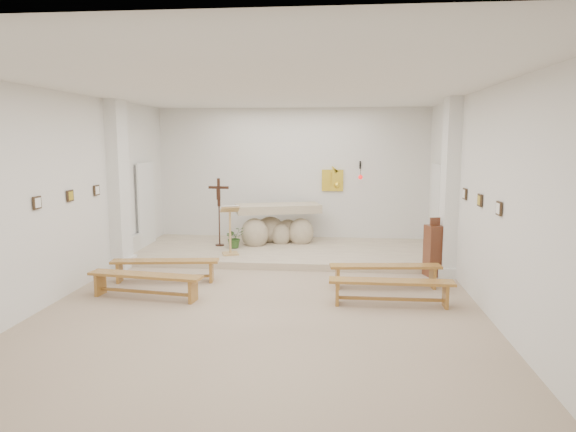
# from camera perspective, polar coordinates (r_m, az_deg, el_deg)

# --- Properties ---
(ground) EXTENTS (7.00, 10.00, 0.00)m
(ground) POSITION_cam_1_polar(r_m,az_deg,el_deg) (8.79, -2.44, -9.34)
(ground) COLOR tan
(ground) RESTS_ON ground
(wall_left) EXTENTS (0.02, 10.00, 3.50)m
(wall_left) POSITION_cam_1_polar(r_m,az_deg,el_deg) (9.55, -23.74, 2.12)
(wall_left) COLOR silver
(wall_left) RESTS_ON ground
(wall_right) EXTENTS (0.02, 10.00, 3.50)m
(wall_right) POSITION_cam_1_polar(r_m,az_deg,el_deg) (8.66, 21.01, 1.69)
(wall_right) COLOR silver
(wall_right) RESTS_ON ground
(wall_back) EXTENTS (7.00, 0.02, 3.50)m
(wall_back) POSITION_cam_1_polar(r_m,az_deg,el_deg) (13.37, 0.45, 4.45)
(wall_back) COLOR silver
(wall_back) RESTS_ON ground
(ceiling) EXTENTS (7.00, 10.00, 0.02)m
(ceiling) POSITION_cam_1_polar(r_m,az_deg,el_deg) (8.41, -2.59, 13.93)
(ceiling) COLOR silver
(ceiling) RESTS_ON wall_back
(sanctuary_platform) EXTENTS (6.98, 3.00, 0.15)m
(sanctuary_platform) POSITION_cam_1_polar(r_m,az_deg,el_deg) (12.13, -0.17, -3.96)
(sanctuary_platform) COLOR beige
(sanctuary_platform) RESTS_ON ground
(pilaster_left) EXTENTS (0.26, 0.55, 3.50)m
(pilaster_left) POSITION_cam_1_polar(r_m,az_deg,el_deg) (11.29, -18.28, 3.28)
(pilaster_left) COLOR white
(pilaster_left) RESTS_ON ground
(pilaster_right) EXTENTS (0.26, 0.55, 3.50)m
(pilaster_right) POSITION_cam_1_polar(r_m,az_deg,el_deg) (10.57, 17.51, 2.99)
(pilaster_right) COLOR white
(pilaster_right) RESTS_ON ground
(gold_wall_relief) EXTENTS (0.55, 0.04, 0.55)m
(gold_wall_relief) POSITION_cam_1_polar(r_m,az_deg,el_deg) (13.29, 4.97, 3.96)
(gold_wall_relief) COLOR yellow
(gold_wall_relief) RESTS_ON wall_back
(sanctuary_lamp) EXTENTS (0.11, 0.36, 0.44)m
(sanctuary_lamp) POSITION_cam_1_polar(r_m,az_deg,el_deg) (13.04, 8.05, 4.53)
(sanctuary_lamp) COLOR black
(sanctuary_lamp) RESTS_ON wall_back
(station_frame_left_front) EXTENTS (0.03, 0.20, 0.20)m
(station_frame_left_front) POSITION_cam_1_polar(r_m,az_deg,el_deg) (8.86, -26.12, 1.33)
(station_frame_left_front) COLOR #392819
(station_frame_left_front) RESTS_ON wall_left
(station_frame_left_mid) EXTENTS (0.03, 0.20, 0.20)m
(station_frame_left_mid) POSITION_cam_1_polar(r_m,az_deg,el_deg) (9.72, -23.05, 2.08)
(station_frame_left_mid) COLOR #392819
(station_frame_left_mid) RESTS_ON wall_left
(station_frame_left_rear) EXTENTS (0.03, 0.20, 0.20)m
(station_frame_left_rear) POSITION_cam_1_polar(r_m,az_deg,el_deg) (10.61, -20.49, 2.70)
(station_frame_left_rear) COLOR #392819
(station_frame_left_rear) RESTS_ON wall_left
(station_frame_right_front) EXTENTS (0.03, 0.20, 0.20)m
(station_frame_right_front) POSITION_cam_1_polar(r_m,az_deg,el_deg) (7.90, 22.39, 0.79)
(station_frame_right_front) COLOR #392819
(station_frame_right_front) RESTS_ON wall_right
(station_frame_right_mid) EXTENTS (0.03, 0.20, 0.20)m
(station_frame_right_mid) POSITION_cam_1_polar(r_m,az_deg,el_deg) (8.85, 20.53, 1.65)
(station_frame_right_mid) COLOR #392819
(station_frame_right_mid) RESTS_ON wall_right
(station_frame_right_rear) EXTENTS (0.03, 0.20, 0.20)m
(station_frame_right_rear) POSITION_cam_1_polar(r_m,az_deg,el_deg) (9.82, 19.04, 2.35)
(station_frame_right_rear) COLOR #392819
(station_frame_right_rear) RESTS_ON wall_right
(radiator_left) EXTENTS (0.10, 0.85, 0.52)m
(radiator_left) POSITION_cam_1_polar(r_m,az_deg,el_deg) (12.16, -16.90, -3.37)
(radiator_left) COLOR silver
(radiator_left) RESTS_ON ground
(radiator_right) EXTENTS (0.10, 0.85, 0.52)m
(radiator_right) POSITION_cam_1_polar(r_m,az_deg,el_deg) (11.48, 16.76, -4.05)
(radiator_right) COLOR silver
(radiator_right) RESTS_ON ground
(altar) EXTENTS (2.19, 1.36, 1.06)m
(altar) POSITION_cam_1_polar(r_m,az_deg,el_deg) (12.70, -1.22, -1.19)
(altar) COLOR #C2B394
(altar) RESTS_ON sanctuary_platform
(lectern) EXTENTS (0.48, 0.44, 1.13)m
(lectern) POSITION_cam_1_polar(r_m,az_deg,el_deg) (11.44, -6.45, -1.56)
(lectern) COLOR tan
(lectern) RESTS_ON sanctuary_platform
(crucifix_stand) EXTENTS (0.49, 0.21, 1.63)m
(crucifix_stand) POSITION_cam_1_polar(r_m,az_deg,el_deg) (12.39, -7.68, 1.00)
(crucifix_stand) COLOR #361D11
(crucifix_stand) RESTS_ON sanctuary_platform
(potted_plant) EXTENTS (0.60, 0.59, 0.50)m
(potted_plant) POSITION_cam_1_polar(r_m,az_deg,el_deg) (12.20, -5.97, -2.38)
(potted_plant) COLOR #305622
(potted_plant) RESTS_ON sanctuary_platform
(donation_pedestal) EXTENTS (0.40, 0.40, 1.17)m
(donation_pedestal) POSITION_cam_1_polar(r_m,az_deg,el_deg) (10.60, 15.90, -3.67)
(donation_pedestal) COLOR brown
(donation_pedestal) RESTS_ON ground
(bench_left_front) EXTENTS (2.04, 0.57, 0.43)m
(bench_left_front) POSITION_cam_1_polar(r_m,az_deg,el_deg) (10.07, -13.47, -5.36)
(bench_left_front) COLOR #A97531
(bench_left_front) RESTS_ON ground
(bench_right_front) EXTENTS (2.04, 0.52, 0.43)m
(bench_right_front) POSITION_cam_1_polar(r_m,az_deg,el_deg) (9.58, 10.75, -5.98)
(bench_right_front) COLOR #A97531
(bench_right_front) RESTS_ON ground
(bench_left_second) EXTENTS (2.05, 0.60, 0.43)m
(bench_left_second) POSITION_cam_1_polar(r_m,az_deg,el_deg) (9.14, -15.57, -6.87)
(bench_left_second) COLOR #A97531
(bench_left_second) RESTS_ON ground
(bench_right_second) EXTENTS (2.02, 0.32, 0.43)m
(bench_right_second) POSITION_cam_1_polar(r_m,az_deg,el_deg) (8.59, 11.38, -7.69)
(bench_right_second) COLOR #A97531
(bench_right_second) RESTS_ON ground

